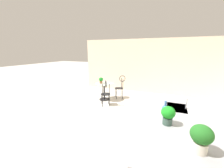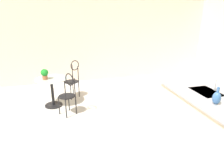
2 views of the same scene
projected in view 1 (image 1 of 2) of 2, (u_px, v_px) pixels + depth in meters
The scene contains 11 objects.
ground_plane at pixel (134, 141), 3.35m from camera, with size 40.00×40.00×0.00m, color beige.
wall_left_window at pixel (156, 67), 6.85m from camera, with size 0.12×7.80×2.70m, color beige.
kitchen_island at pixel (175, 140), 2.65m from camera, with size 2.80×1.06×0.92m.
bistro_table at pixel (104, 90), 6.10m from camera, with size 0.80×0.80×0.74m.
chair_near_window at pixel (106, 92), 5.39m from camera, with size 0.52×0.52×1.04m.
chair_by_island at pixel (120, 86), 6.30m from camera, with size 0.52×0.52×1.04m.
sink_faucet at pixel (186, 104), 2.94m from camera, with size 0.02×0.02×0.22m, color #B2B5BA.
potted_plant_on_table at pixel (101, 80), 6.02m from camera, with size 0.18×0.18×0.26m.
potted_plant_counter_far at pixel (201, 137), 1.66m from camera, with size 0.25×0.25×0.36m.
potted_plant_counter_near at pixel (168, 114), 2.30m from camera, with size 0.23×0.23×0.32m.
vase_on_counter at pixel (165, 110), 2.65m from camera, with size 0.13×0.13×0.29m.
Camera 1 is at (2.91, 0.65, 2.13)m, focal length 22.32 mm.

